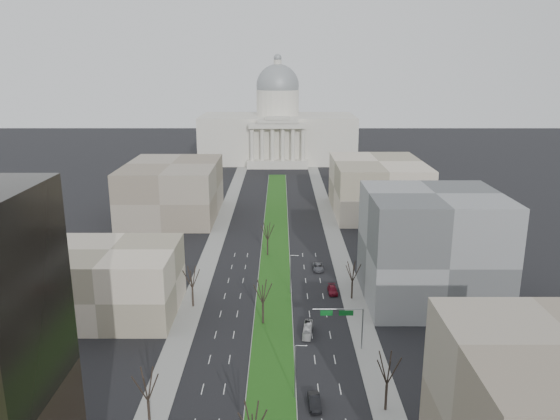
{
  "coord_description": "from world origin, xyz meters",
  "views": [
    {
      "loc": [
        1.46,
        -19.11,
        50.31
      ],
      "look_at": [
        1.35,
        115.19,
        14.1
      ],
      "focal_mm": 35.0,
      "sensor_mm": 36.0,
      "label": 1
    }
  ],
  "objects_px": {
    "car_grey_far": "(318,267)",
    "car_black": "(314,402)",
    "car_red": "(333,290)",
    "box_van": "(308,330)"
  },
  "relations": [
    {
      "from": "car_red",
      "to": "box_van",
      "type": "height_order",
      "value": "box_van"
    },
    {
      "from": "car_black",
      "to": "car_grey_far",
      "type": "relative_size",
      "value": 0.9
    },
    {
      "from": "car_grey_far",
      "to": "car_red",
      "type": "bearing_deg",
      "value": -80.13
    },
    {
      "from": "car_red",
      "to": "car_grey_far",
      "type": "bearing_deg",
      "value": 98.11
    },
    {
      "from": "car_red",
      "to": "box_van",
      "type": "bearing_deg",
      "value": -109.91
    },
    {
      "from": "car_black",
      "to": "box_van",
      "type": "xyz_separation_m",
      "value": [
        0.07,
        22.77,
        0.1
      ]
    },
    {
      "from": "car_red",
      "to": "box_van",
      "type": "xyz_separation_m",
      "value": [
        -6.59,
        -19.48,
        0.18
      ]
    },
    {
      "from": "car_grey_far",
      "to": "box_van",
      "type": "relative_size",
      "value": 0.84
    },
    {
      "from": "car_black",
      "to": "car_grey_far",
      "type": "xyz_separation_m",
      "value": [
        4.33,
        56.5,
        -0.05
      ]
    },
    {
      "from": "car_grey_far",
      "to": "car_black",
      "type": "bearing_deg",
      "value": -93.83
    }
  ]
}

